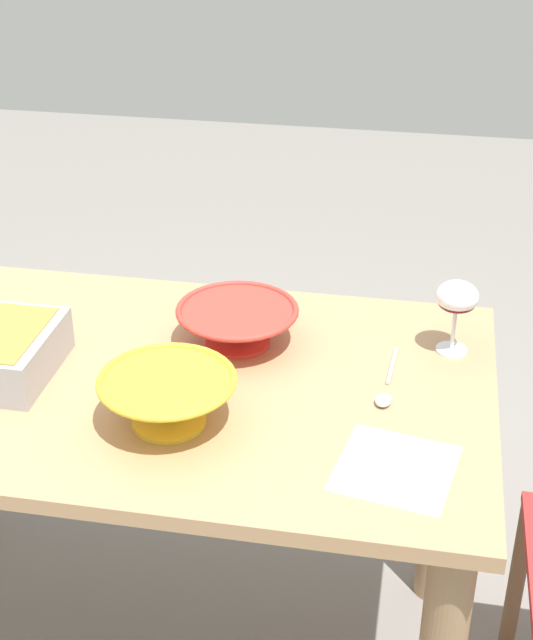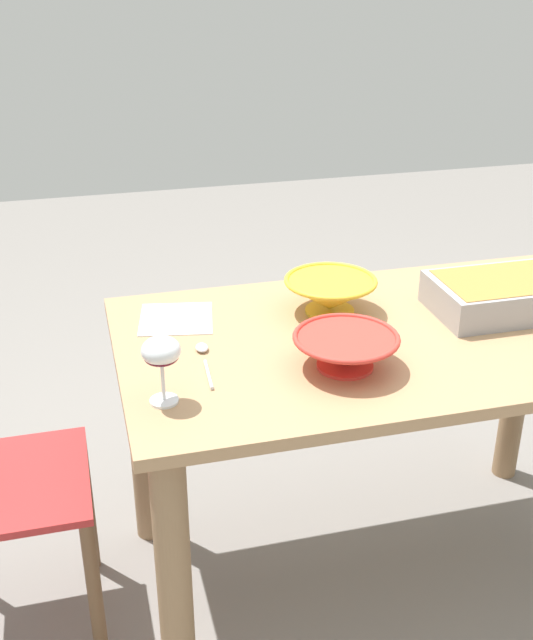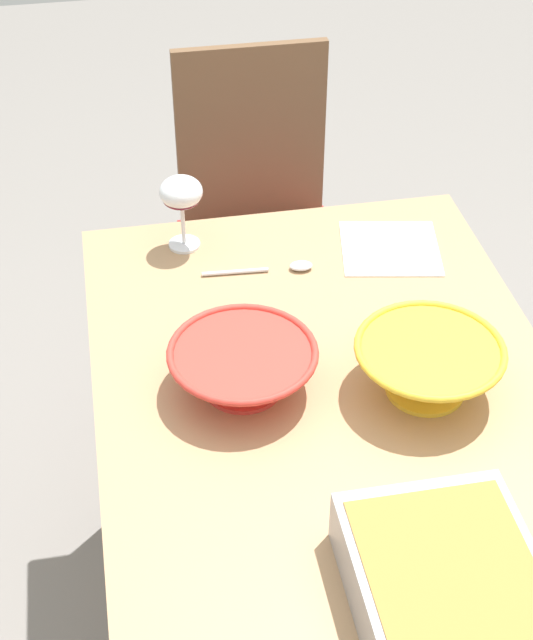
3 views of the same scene
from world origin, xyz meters
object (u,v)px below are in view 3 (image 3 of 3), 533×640
chair (258,223)px  mixing_bowl (243,366)px  dining_table (347,516)px  wine_glass (181,196)px  serving_spoon (281,268)px  napkin (390,248)px  casserole_dish (460,620)px  small_bowl (428,366)px

chair → mixing_bowl: size_ratio=3.85×
dining_table → mixing_bowl: size_ratio=5.55×
chair → wine_glass: 0.63m
serving_spoon → napkin: serving_spoon is taller
chair → napkin: (-0.53, -0.17, 0.26)m
chair → dining_table: bearing=178.0°
dining_table → casserole_dish: casserole_dish is taller
wine_glass → mixing_bowl: wine_glass is taller
wine_glass → casserole_dish: wine_glass is taller
dining_table → chair: 1.04m
chair → wine_glass: (-0.44, 0.23, 0.38)m
serving_spoon → napkin: bearing=-82.0°
dining_table → serving_spoon: serving_spoon is taller
chair → serving_spoon: size_ratio=4.44×
small_bowl → napkin: (0.40, -0.06, -0.05)m
chair → small_bowl: size_ratio=3.87×
dining_table → small_bowl: small_bowl is taller
chair → napkin: size_ratio=4.97×
wine_glass → mixing_bowl: size_ratio=0.63×
chair → napkin: chair is taller
napkin → chair: bearing=17.8°
chair → small_bowl: chair is taller
dining_table → wine_glass: bearing=17.7°
wine_glass → mixing_bowl: bearing=-173.6°
casserole_dish → dining_table: bearing=7.3°
casserole_dish → napkin: casserole_dish is taller
casserole_dish → small_bowl: 0.47m
serving_spoon → napkin: size_ratio=1.12×
serving_spoon → wine_glass: bearing=55.7°
small_bowl → napkin: size_ratio=1.28×
mixing_bowl → serving_spoon: mixing_bowl is taller
dining_table → small_bowl: (0.11, -0.15, 0.21)m
dining_table → napkin: 0.57m
wine_glass → casserole_dish: size_ratio=0.39×
mixing_bowl → napkin: (0.34, -0.35, -0.04)m
mixing_bowl → serving_spoon: size_ratio=1.15×
casserole_dish → napkin: bearing=-10.8°
wine_glass → dining_table: bearing=-162.3°
mixing_bowl → serving_spoon: bearing=-22.0°
casserole_dish → mixing_bowl: (0.52, 0.19, -0.00)m
casserole_dish → small_bowl: small_bowl is taller
mixing_bowl → serving_spoon: 0.33m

